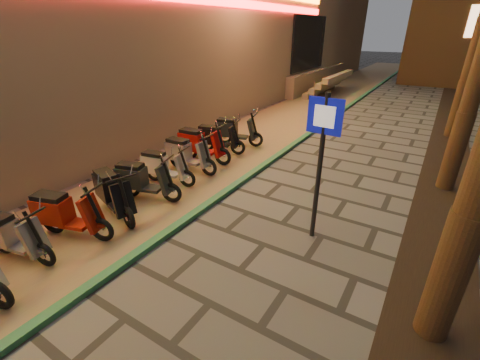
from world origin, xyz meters
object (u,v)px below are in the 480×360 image
Objects in this scene: scooter_10 at (186,154)px; scooter_13 at (234,130)px; scooter_11 at (199,144)px; scooter_9 at (162,166)px; scooter_12 at (216,138)px; scooter_8 at (141,180)px; scooter_6 at (64,213)px; pedestrian_sign at (321,150)px; scooter_5 at (10,235)px; scooter_7 at (112,192)px.

scooter_10 is 1.00× the size of scooter_13.
scooter_10 is at bearing -83.61° from scooter_11.
scooter_9 is 0.86× the size of scooter_11.
scooter_13 is (-0.07, 2.56, 0.00)m from scooter_10.
scooter_12 is (-0.15, 1.63, -0.02)m from scooter_10.
scooter_9 is at bearing -99.34° from scooter_12.
scooter_13 is at bearing 76.95° from scooter_8.
scooter_6 is 0.98× the size of scooter_13.
scooter_13 is at bearing 74.01° from scooter_6.
pedestrian_sign is 5.76m from scooter_13.
scooter_10 reaches higher than scooter_6.
pedestrian_sign is 1.83× the size of scooter_9.
scooter_5 is 0.91× the size of scooter_10.
scooter_13 is (-0.21, 6.20, 0.01)m from scooter_6.
scooter_5 is 5.29m from scooter_11.
scooter_7 and scooter_13 have the same top height.
scooter_6 is at bearing -89.95° from scooter_10.
scooter_9 is at bearing 113.86° from scooter_7.
scooter_7 is 5.18m from scooter_13.
scooter_9 is 3.50m from scooter_13.
scooter_10 is at bearing -98.02° from scooter_12.
pedestrian_sign reaches higher than scooter_8.
scooter_5 is (-4.18, -3.35, -1.32)m from pedestrian_sign.
pedestrian_sign is 1.58× the size of scooter_11.
scooter_13 is at bearing 110.71° from scooter_7.
scooter_8 is at bearing 72.63° from scooter_5.
scooter_6 reaches higher than scooter_5.
scooter_11 is at bearing 85.45° from scooter_9.
pedestrian_sign is 1.75× the size of scooter_8.
scooter_7 is 0.93× the size of scooter_11.
scooter_6 is 1.01× the size of scooter_12.
scooter_7 is 1.03× the size of scooter_8.
scooter_6 is at bearing -90.75° from scooter_11.
scooter_9 is (0.06, 3.58, 0.00)m from scooter_5.
scooter_8 reaches higher than scooter_9.
pedestrian_sign reaches higher than scooter_10.
scooter_13 reaches higher than scooter_8.
scooter_11 reaches higher than scooter_6.
scooter_10 is at bearing 80.16° from scooter_8.
scooter_6 is (-4.00, -2.48, -1.28)m from pedestrian_sign.
scooter_8 is 4.39m from scooter_13.
scooter_11 reaches higher than scooter_13.
scooter_6 is 1.03m from scooter_7.
scooter_12 is at bearing -110.33° from scooter_13.
scooter_8 is at bearing -86.37° from scooter_11.
scooter_11 is (-0.18, 1.71, 0.07)m from scooter_9.
scooter_8 is at bearing -85.21° from scooter_10.
scooter_9 is at bearing 74.53° from scooter_6.
scooter_9 is 0.95× the size of scooter_12.
scooter_12 is (-0.29, 5.27, -0.01)m from scooter_6.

